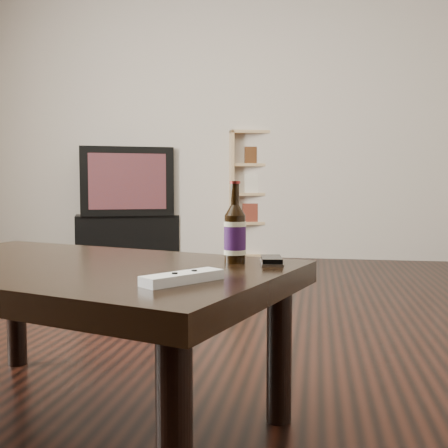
% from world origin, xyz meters
% --- Properties ---
extents(floor, '(5.00, 6.00, 0.01)m').
position_xyz_m(floor, '(0.00, 0.00, -0.01)').
color(floor, black).
rests_on(floor, ground).
extents(wall_back, '(5.00, 0.02, 2.70)m').
position_xyz_m(wall_back, '(0.00, 3.01, 1.35)').
color(wall_back, beige).
rests_on(wall_back, ground).
extents(tv_stand, '(1.06, 0.82, 0.38)m').
position_xyz_m(tv_stand, '(-0.99, 3.01, 0.19)').
color(tv_stand, black).
rests_on(tv_stand, floor).
extents(tv, '(0.99, 0.83, 0.64)m').
position_xyz_m(tv, '(-0.99, 3.01, 0.70)').
color(tv, black).
rests_on(tv, tv_stand).
extents(bookshelf, '(0.68, 0.48, 1.16)m').
position_xyz_m(bookshelf, '(0.29, 3.14, 0.60)').
color(bookshelf, tan).
rests_on(bookshelf, floor).
extents(coffee_table, '(1.33, 1.00, 0.44)m').
position_xyz_m(coffee_table, '(0.15, -0.49, 0.38)').
color(coffee_table, black).
rests_on(coffee_table, floor).
extents(beer_bottle, '(0.07, 0.07, 0.22)m').
position_xyz_m(beer_bottle, '(0.60, -0.40, 0.52)').
color(beer_bottle, black).
rests_on(beer_bottle, coffee_table).
extents(phone, '(0.07, 0.12, 0.02)m').
position_xyz_m(phone, '(0.70, -0.41, 0.45)').
color(phone, silver).
rests_on(phone, coffee_table).
extents(remote, '(0.16, 0.18, 0.02)m').
position_xyz_m(remote, '(0.53, -0.72, 0.45)').
color(remote, silver).
rests_on(remote, coffee_table).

